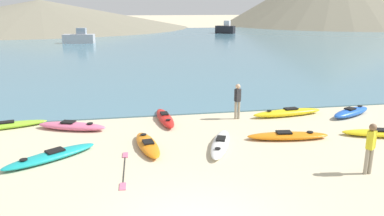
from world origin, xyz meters
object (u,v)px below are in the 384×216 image
Objects in this scene: kayak_on_sand_4 at (1,126)px; loose_paddle at (124,169)px; kayak_on_sand_1 at (287,113)px; person_near_foreground at (371,146)px; kayak_on_sand_2 at (165,118)px; kayak_on_sand_6 at (72,126)px; kayak_on_sand_9 at (383,133)px; moored_boat_0 at (225,29)px; moored_boat_1 at (79,38)px; kayak_on_sand_8 at (148,145)px; person_near_waterline at (238,99)px; kayak_on_sand_7 at (51,156)px; kayak_on_sand_3 at (220,144)px; kayak_on_sand_0 at (288,136)px; kayak_on_sand_5 at (351,112)px.

kayak_on_sand_4 reaches higher than loose_paddle.
kayak_on_sand_1 is 2.19× the size of person_near_foreground.
loose_paddle is (-1.85, -4.89, -0.13)m from kayak_on_sand_2.
loose_paddle is at bearing -64.64° from kayak_on_sand_6.
kayak_on_sand_1 is 4.19m from kayak_on_sand_9.
person_near_foreground is at bearing -101.33° from moored_boat_0.
moored_boat_1 is at bearing 101.16° from kayak_on_sand_2.
kayak_on_sand_8 is 1.68× the size of person_near_waterline.
kayak_on_sand_7 is (-9.97, -3.39, -0.03)m from kayak_on_sand_1.
kayak_on_sand_0 is at bearing 7.00° from kayak_on_sand_3.
kayak_on_sand_5 is (2.94, -0.54, 0.02)m from kayak_on_sand_1.
kayak_on_sand_0 is at bearing -0.25° from kayak_on_sand_8.
person_near_waterline reaches higher than person_near_foreground.
kayak_on_sand_0 is 3.25m from kayak_on_sand_1.
kayak_on_sand_5 is at bearing 21.35° from loose_paddle.
moored_boat_1 is (-7.36, 37.33, 0.62)m from kayak_on_sand_2.
kayak_on_sand_3 is at bearing -173.00° from kayak_on_sand_0.
kayak_on_sand_6 is 1.10× the size of kayak_on_sand_8.
person_near_foreground is at bearing -73.69° from moored_boat_1.
kayak_on_sand_8 is at bearing 7.91° from kayak_on_sand_7.
kayak_on_sand_2 is (-5.72, 0.24, -0.01)m from kayak_on_sand_1.
kayak_on_sand_8 is 9.23m from kayak_on_sand_9.
person_near_foreground is (6.47, -3.37, 0.78)m from kayak_on_sand_8.
kayak_on_sand_0 is 0.92× the size of kayak_on_sand_1.
kayak_on_sand_5 is 9.95m from kayak_on_sand_8.
moored_boat_0 reaches higher than person_near_waterline.
person_near_foreground reaches higher than kayak_on_sand_9.
kayak_on_sand_7 is at bearing -85.65° from moored_boat_1.
kayak_on_sand_3 reaches higher than loose_paddle.
loose_paddle is (-19.07, -56.94, -0.85)m from moored_boat_0.
kayak_on_sand_8 is (-9.65, -2.40, -0.04)m from kayak_on_sand_5.
person_near_waterline reaches higher than kayak_on_sand_5.
kayak_on_sand_5 is 1.64× the size of person_near_foreground.
kayak_on_sand_2 is at bearing 177.58° from kayak_on_sand_1.
kayak_on_sand_2 is 54.83m from moored_boat_0.
kayak_on_sand_9 is (-0.44, -2.82, -0.05)m from kayak_on_sand_5.
kayak_on_sand_0 is 1.22× the size of kayak_on_sand_5.
kayak_on_sand_9 is at bearing -99.18° from moored_boat_0.
kayak_on_sand_1 is 8.89m from loose_paddle.
kayak_on_sand_0 is 0.88× the size of moored_boat_0.
kayak_on_sand_4 is at bearing 178.23° from kayak_on_sand_1.
person_near_waterline is 0.44× the size of moored_boat_0.
kayak_on_sand_3 is at bearing 0.86° from kayak_on_sand_7.
kayak_on_sand_0 is at bearing 107.95° from person_near_foreground.
kayak_on_sand_9 is at bearing -23.67° from kayak_on_sand_2.
loose_paddle is (-10.51, -4.11, -0.16)m from kayak_on_sand_5.
kayak_on_sand_4 is at bearing 124.49° from kayak_on_sand_7.
kayak_on_sand_0 is 1.07× the size of kayak_on_sand_3.
moored_boat_1 reaches higher than kayak_on_sand_2.
kayak_on_sand_3 is at bearing -7.90° from kayak_on_sand_8.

